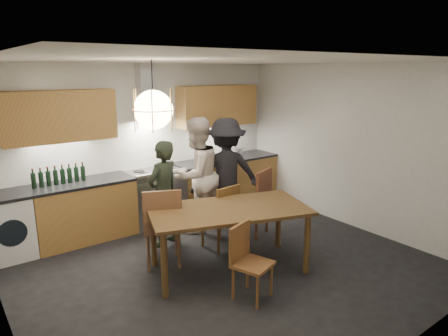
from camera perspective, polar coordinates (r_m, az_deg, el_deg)
ground at (r=5.39m, az=0.24°, el=-13.76°), size 5.00×5.00×0.00m
room_shell at (r=4.83m, az=0.26°, el=4.45°), size 5.02×4.52×2.61m
counter_run at (r=6.76m, az=-9.58°, el=-3.93°), size 5.00×0.62×0.90m
range_stove at (r=6.75m, az=-9.74°, el=-4.04°), size 0.90×0.60×0.92m
wall_fixtures at (r=6.57m, az=-10.74°, el=8.19°), size 4.30×0.54×1.10m
pendant_lamp at (r=4.17m, az=-10.05°, el=8.18°), size 0.43×0.43×0.70m
dining_table at (r=5.01m, az=0.69°, el=-6.78°), size 2.17×1.55×0.83m
chair_back_left at (r=5.18m, az=-8.80°, el=-7.67°), size 0.64×0.64×1.06m
chair_back_mid at (r=5.65m, az=-0.10°, el=-6.41°), size 0.47×0.47×0.94m
chair_back_right at (r=6.11m, az=4.70°, el=-4.24°), size 0.62×0.62×1.05m
chair_front at (r=4.54m, az=3.26°, el=-12.49°), size 0.49×0.49×0.85m
person_left at (r=5.79m, az=-8.67°, el=-3.65°), size 0.65×0.53×1.54m
person_mid at (r=6.19m, az=-3.94°, el=-1.08°), size 1.03×0.89×1.80m
person_right at (r=6.44m, az=0.25°, el=-0.66°), size 1.31×1.07×1.76m
mixing_bowl at (r=7.06m, az=-3.15°, el=1.09°), size 0.31×0.31×0.07m
stock_pot at (r=7.56m, az=1.99°, el=2.24°), size 0.24×0.24×0.14m
wine_bottles at (r=6.16m, az=-22.51°, el=-0.91°), size 0.74×0.07×0.27m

